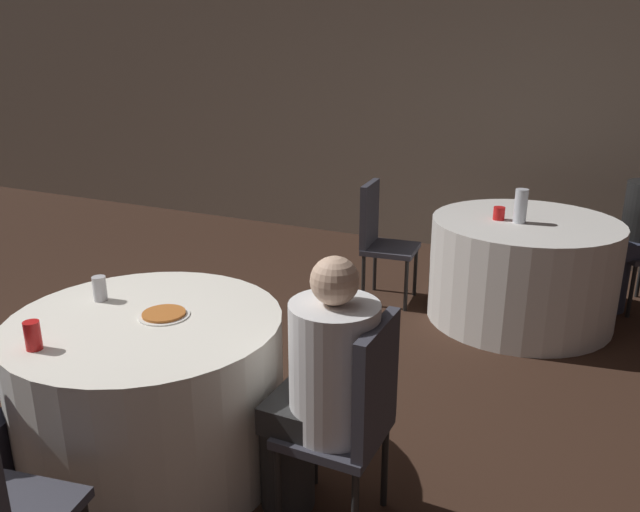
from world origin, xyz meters
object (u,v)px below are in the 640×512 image
object	(u,v)px
chair_far_west	(379,232)
person_black_shirt	(637,233)
table_far	(522,270)
soda_can_red	(33,336)
bottle_far	(521,206)
person_white_shirt	(320,390)
pizza_plate_near	(164,314)
soda_can_silver	(100,288)
table_near	(152,391)
chair_near_east	(356,410)

from	to	relation	value
chair_far_west	person_black_shirt	distance (m)	1.94
table_far	soda_can_red	distance (m)	3.36
table_far	bottle_far	size ratio (longest dim) A/B	5.56
table_far	person_white_shirt	world-z (taller)	person_white_shirt
table_far	person_white_shirt	size ratio (longest dim) A/B	1.13
pizza_plate_near	soda_can_red	size ratio (longest dim) A/B	1.94
pizza_plate_near	soda_can_red	distance (m)	0.56
person_white_shirt	soda_can_red	distance (m)	1.19
soda_can_red	person_black_shirt	bearing A→B (deg)	57.67
chair_far_west	soda_can_silver	bearing A→B (deg)	-19.35
table_near	bottle_far	world-z (taller)	bottle_far
table_near	chair_far_west	world-z (taller)	chair_far_west
person_black_shirt	soda_can_silver	bearing A→B (deg)	104.07
table_far	person_white_shirt	distance (m)	2.58
soda_can_silver	pizza_plate_near	bearing A→B (deg)	-2.37
chair_near_east	bottle_far	size ratio (longest dim) A/B	3.93
soda_can_silver	soda_can_red	xyz separation A→B (m)	(0.14, -0.51, 0.00)
chair_near_east	person_black_shirt	world-z (taller)	person_black_shirt
table_near	soda_can_red	xyz separation A→B (m)	(-0.20, -0.44, 0.44)
table_near	person_black_shirt	bearing A→B (deg)	56.64
chair_far_west	bottle_far	xyz separation A→B (m)	(1.04, 0.02, 0.32)
pizza_plate_near	soda_can_silver	world-z (taller)	soda_can_silver
chair_far_west	soda_can_silver	world-z (taller)	chair_far_west
table_far	soda_can_red	xyz separation A→B (m)	(-1.51, -2.97, 0.44)
pizza_plate_near	soda_can_red	bearing A→B (deg)	-117.69
table_far	person_black_shirt	world-z (taller)	person_black_shirt
table_far	table_near	bearing A→B (deg)	-117.34
chair_near_east	person_black_shirt	xyz separation A→B (m)	(1.00, 3.09, 0.05)
person_white_shirt	soda_can_red	xyz separation A→B (m)	(-1.09, -0.44, 0.21)
person_black_shirt	soda_can_silver	distance (m)	3.86
soda_can_silver	person_white_shirt	bearing A→B (deg)	-3.18
table_near	person_white_shirt	xyz separation A→B (m)	(0.89, 0.01, 0.23)
table_near	chair_near_east	distance (m)	1.06
chair_near_east	pizza_plate_near	size ratio (longest dim) A/B	3.99
table_near	soda_can_red	bearing A→B (deg)	-114.35
chair_near_east	soda_can_red	world-z (taller)	chair_near_east
table_near	soda_can_silver	bearing A→B (deg)	167.64
person_white_shirt	pizza_plate_near	distance (m)	0.84
table_far	soda_can_silver	distance (m)	3.00
soda_can_silver	bottle_far	world-z (taller)	bottle_far
soda_can_silver	bottle_far	distance (m)	2.87
soda_can_red	table_far	bearing A→B (deg)	63.09
pizza_plate_near	bottle_far	size ratio (longest dim) A/B	0.98
chair_far_west	person_white_shirt	xyz separation A→B (m)	(0.66, -2.42, 0.05)
bottle_far	chair_far_west	bearing A→B (deg)	-178.98
bottle_far	table_far	bearing A→B (deg)	65.40
person_black_shirt	table_near	bearing A→B (deg)	108.90
pizza_plate_near	person_white_shirt	bearing A→B (deg)	-3.58
table_near	pizza_plate_near	bearing A→B (deg)	43.00
chair_far_west	person_black_shirt	size ratio (longest dim) A/B	0.79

